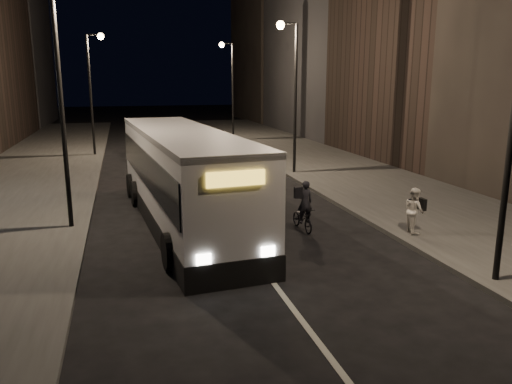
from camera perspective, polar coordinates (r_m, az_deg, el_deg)
ground at (r=15.60m, az=-0.57°, el=-7.02°), size 180.00×180.00×0.00m
sidewalk_right at (r=31.16m, az=8.21°, el=3.04°), size 7.00×70.00×0.16m
sidewalk_left at (r=29.10m, az=-24.32°, el=1.34°), size 7.00×70.00×0.16m
building_row_right at (r=46.40m, az=10.77°, el=19.03°), size 8.00×61.00×21.00m
streetlight_right_near at (r=13.60m, az=26.93°, el=11.76°), size 1.20×0.44×8.12m
streetlight_right_mid at (r=27.71m, az=4.03°, el=12.91°), size 1.20×0.44×8.12m
streetlight_right_far at (r=43.16m, az=-3.04°, el=12.87°), size 1.20×0.44×8.12m
streetlight_left_near at (r=18.30m, az=-20.76°, el=12.22°), size 1.20×0.44×8.12m
streetlight_left_far at (r=36.26m, az=-18.07°, el=12.30°), size 1.20×0.44×8.12m
city_bus at (r=18.58m, az=-8.41°, el=2.13°), size 3.92×13.09×3.48m
cyclist_on_bicycle at (r=17.80m, az=5.41°, el=-2.49°), size 0.66×1.63×1.84m
pedestrian_woman at (r=17.76m, az=17.65°, el=-2.00°), size 0.68×0.83×1.56m
car_near at (r=39.62m, az=-4.36°, el=6.13°), size 1.74×4.24×1.44m
car_mid at (r=36.63m, az=-12.70°, el=5.23°), size 1.75×4.14×1.33m
car_far at (r=43.91m, az=-6.14°, el=6.54°), size 1.66×3.90×1.12m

